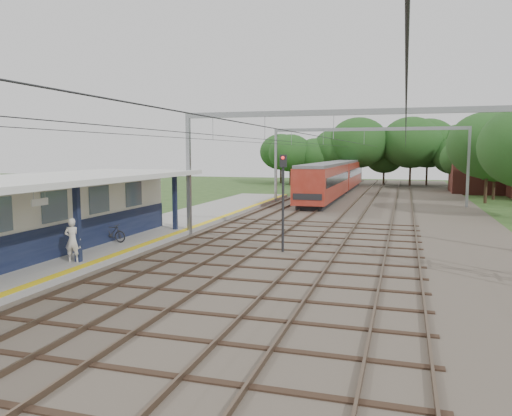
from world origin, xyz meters
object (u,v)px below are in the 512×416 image
(person, at_px, (73,240))
(train, at_px, (336,177))
(bicycle, at_px, (112,233))
(signal_post, at_px, (283,190))

(person, bearing_deg, train, -111.98)
(bicycle, xyz_separation_m, train, (6.60, 34.47, 1.22))
(person, height_order, bicycle, person)
(person, bearing_deg, bicycle, -90.64)
(bicycle, height_order, train, train)
(bicycle, bearing_deg, signal_post, -81.17)
(bicycle, bearing_deg, train, -10.88)
(person, xyz_separation_m, train, (5.57, 38.86, 0.78))
(signal_post, bearing_deg, train, 87.23)
(person, xyz_separation_m, signal_post, (7.42, 5.71, 1.79))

